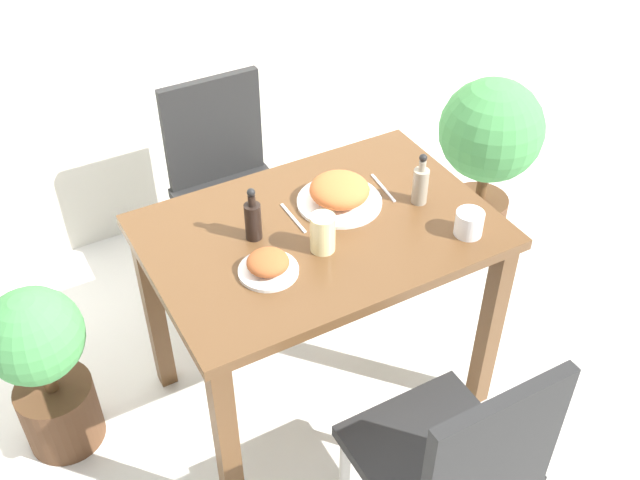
# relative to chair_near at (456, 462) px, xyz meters

# --- Properties ---
(ground_plane) EXTENTS (16.00, 16.00, 0.00)m
(ground_plane) POSITION_rel_chair_near_xyz_m (0.01, 0.75, -0.51)
(ground_plane) COLOR silver
(dining_table) EXTENTS (1.07, 0.73, 0.77)m
(dining_table) POSITION_rel_chair_near_xyz_m (0.01, 0.75, 0.14)
(dining_table) COLOR brown
(dining_table) RESTS_ON ground_plane
(chair_near) EXTENTS (0.42, 0.42, 0.90)m
(chair_near) POSITION_rel_chair_near_xyz_m (0.00, 0.00, 0.00)
(chair_near) COLOR black
(chair_near) RESTS_ON ground_plane
(chair_far) EXTENTS (0.42, 0.42, 0.90)m
(chair_far) POSITION_rel_chair_near_xyz_m (-0.01, 1.47, 0.00)
(chair_far) COLOR black
(chair_far) RESTS_ON ground_plane
(food_plate) EXTENTS (0.27, 0.27, 0.09)m
(food_plate) POSITION_rel_chair_near_xyz_m (0.12, 0.83, 0.30)
(food_plate) COLOR white
(food_plate) RESTS_ON dining_table
(side_plate) EXTENTS (0.18, 0.18, 0.06)m
(side_plate) POSITION_rel_chair_near_xyz_m (-0.22, 0.65, 0.29)
(side_plate) COLOR white
(side_plate) RESTS_ON dining_table
(drink_cup) EXTENTS (0.09, 0.09, 0.08)m
(drink_cup) POSITION_rel_chair_near_xyz_m (0.39, 0.51, 0.30)
(drink_cup) COLOR white
(drink_cup) RESTS_ON dining_table
(juice_glass) EXTENTS (0.08, 0.08, 0.12)m
(juice_glass) POSITION_rel_chair_near_xyz_m (-0.03, 0.66, 0.32)
(juice_glass) COLOR beige
(juice_glass) RESTS_ON dining_table
(sauce_bottle) EXTENTS (0.05, 0.05, 0.18)m
(sauce_bottle) POSITION_rel_chair_near_xyz_m (-0.19, 0.81, 0.33)
(sauce_bottle) COLOR black
(sauce_bottle) RESTS_ON dining_table
(condiment_bottle) EXTENTS (0.05, 0.05, 0.18)m
(condiment_bottle) POSITION_rel_chair_near_xyz_m (0.35, 0.72, 0.33)
(condiment_bottle) COLOR gray
(condiment_bottle) RESTS_ON dining_table
(fork_utensil) EXTENTS (0.01, 0.16, 0.00)m
(fork_utensil) POSITION_rel_chair_near_xyz_m (-0.04, 0.83, 0.26)
(fork_utensil) COLOR silver
(fork_utensil) RESTS_ON dining_table
(spoon_utensil) EXTENTS (0.02, 0.17, 0.00)m
(spoon_utensil) POSITION_rel_chair_near_xyz_m (0.29, 0.83, 0.26)
(spoon_utensil) COLOR silver
(spoon_utensil) RESTS_ON dining_table
(potted_plant_left) EXTENTS (0.31, 0.31, 0.67)m
(potted_plant_left) POSITION_rel_chair_near_xyz_m (-0.87, 1.00, -0.14)
(potted_plant_left) COLOR #51331E
(potted_plant_left) RESTS_ON ground_plane
(potted_plant_right) EXTENTS (0.43, 0.43, 0.82)m
(potted_plant_right) POSITION_rel_chair_near_xyz_m (1.04, 1.15, 0.01)
(potted_plant_right) COLOR #51331E
(potted_plant_right) RESTS_ON ground_plane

